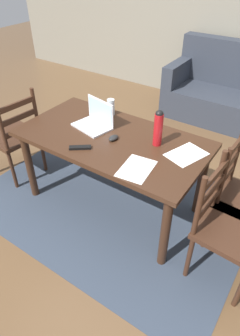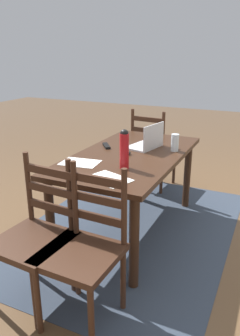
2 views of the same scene
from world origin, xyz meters
TOP-DOWN VIEW (x-y plane):
  - ground_plane at (0.00, 0.00)m, footprint 14.00×14.00m
  - area_rug at (0.00, 0.00)m, footprint 2.48×1.78m
  - wall_back at (0.00, 2.80)m, footprint 8.00×0.12m
  - dining_table at (0.00, 0.00)m, footprint 1.58×0.84m
  - chair_right_near at (1.08, -0.17)m, footprint 0.47×0.47m
  - chair_left_near at (-1.08, -0.17)m, footprint 0.48×0.48m
  - couch at (0.40, 2.33)m, footprint 1.80×0.80m
  - laptop at (-0.22, 0.08)m, footprint 0.36×0.28m
  - water_bottle at (0.36, 0.11)m, footprint 0.07×0.07m
  - drinking_glass at (-0.24, 0.32)m, footprint 0.07×0.07m
  - computer_mouse at (0.04, -0.03)m, footprint 0.06×0.10m
  - tv_remote at (-0.10, -0.28)m, footprint 0.16×0.14m
  - paper_stack_left at (0.40, -0.26)m, footprint 0.24×0.32m
  - paper_stack_right at (0.62, 0.11)m, footprint 0.30×0.35m

SIDE VIEW (x-z plane):
  - ground_plane at x=0.00m, z-range 0.00..0.00m
  - area_rug at x=0.00m, z-range 0.00..0.01m
  - couch at x=0.40m, z-range -0.14..0.86m
  - chair_right_near at x=1.08m, z-range -0.01..0.94m
  - chair_left_near at x=-1.08m, z-range -0.01..0.94m
  - dining_table at x=0.00m, z-range 0.27..1.01m
  - paper_stack_left at x=0.40m, z-range 0.74..0.74m
  - paper_stack_right at x=0.62m, z-range 0.74..0.74m
  - tv_remote at x=-0.10m, z-range 0.74..0.76m
  - computer_mouse at x=0.04m, z-range 0.74..0.77m
  - laptop at x=-0.22m, z-range 0.68..0.91m
  - drinking_glass at x=-0.24m, z-range 0.74..0.89m
  - water_bottle at x=0.36m, z-range 0.74..1.04m
  - wall_back at x=0.00m, z-range 0.00..2.70m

